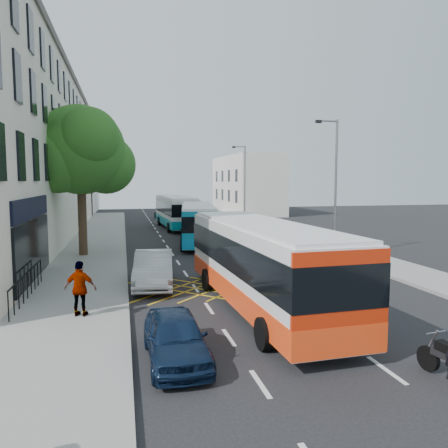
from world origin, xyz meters
TOP-DOWN VIEW (x-y plane):
  - ground at (0.00, 0.00)m, footprint 120.00×120.00m
  - pavement_left at (-8.50, 15.00)m, footprint 5.00×70.00m
  - pavement_right at (7.50, 15.00)m, footprint 3.00×70.00m
  - terrace_main at (-14.00, 24.49)m, footprint 8.30×45.00m
  - terrace_far at (-14.00, 55.00)m, footprint 8.00×20.00m
  - building_right at (11.00, 48.00)m, footprint 6.00×18.00m
  - street_tree at (-8.51, 14.97)m, footprint 6.30×5.70m
  - lamp_near at (6.20, 12.00)m, footprint 1.45×0.15m
  - lamp_far at (6.20, 32.00)m, footprint 1.45×0.15m
  - railings at (-9.70, 5.30)m, footprint 0.08×5.60m
  - bus_near at (-1.39, 2.61)m, footprint 3.10×11.18m
  - bus_mid at (-0.87, 19.02)m, footprint 3.67×10.33m
  - bus_far at (-1.19, 29.94)m, footprint 3.09×10.98m
  - parked_car_blue at (-4.90, -1.30)m, footprint 1.55×3.70m
  - parked_car_silver at (-4.90, 6.81)m, footprint 2.02×4.72m
  - red_hatchback at (5.27, 20.40)m, footprint 2.14×5.02m
  - distant_car_grey at (-1.25, 40.75)m, footprint 2.39×4.49m
  - distant_car_silver at (2.50, 36.27)m, footprint 1.75×4.32m
  - distant_car_dark at (3.13, 42.73)m, footprint 2.20×4.76m
  - pedestrian_far at (-7.55, 2.63)m, footprint 1.15×0.75m

SIDE VIEW (x-z plane):
  - ground at x=0.00m, z-range 0.00..0.00m
  - pavement_left at x=-8.50m, z-range 0.00..0.15m
  - pavement_right at x=7.50m, z-range 0.00..0.15m
  - distant_car_grey at x=-1.25m, z-range 0.00..1.20m
  - parked_car_blue at x=-4.90m, z-range 0.00..1.25m
  - railings at x=-9.70m, z-range 0.15..1.29m
  - red_hatchback at x=5.27m, z-range 0.00..1.44m
  - distant_car_silver at x=2.50m, z-range 0.00..1.47m
  - distant_car_dark at x=3.13m, z-range 0.00..1.51m
  - parked_car_silver at x=-4.90m, z-range 0.00..1.51m
  - pedestrian_far at x=-7.55m, z-range 0.15..1.97m
  - bus_mid at x=-0.87m, z-range 0.08..2.91m
  - bus_far at x=-1.19m, z-range 0.08..3.14m
  - bus_near at x=-1.39m, z-range 0.08..3.20m
  - building_right at x=11.00m, z-range 0.00..8.00m
  - lamp_near at x=6.20m, z-range 0.62..8.62m
  - lamp_far at x=6.20m, z-range 0.62..8.62m
  - terrace_far at x=-14.00m, z-range 0.00..10.00m
  - street_tree at x=-8.51m, z-range 1.89..10.69m
  - terrace_main at x=-14.00m, z-range 0.01..13.51m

